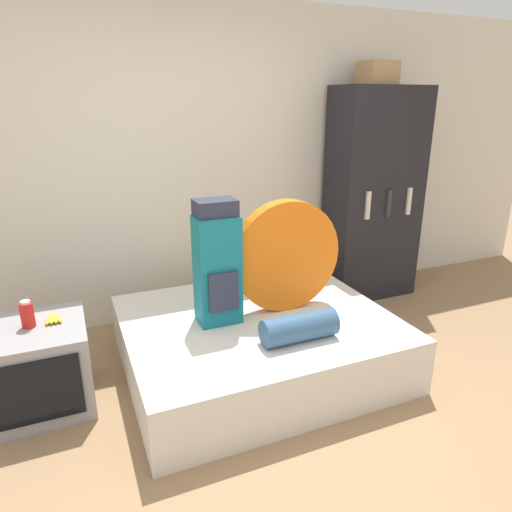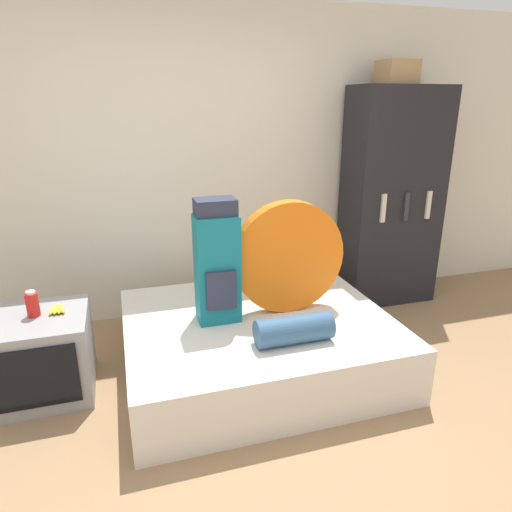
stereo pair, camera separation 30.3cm
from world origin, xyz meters
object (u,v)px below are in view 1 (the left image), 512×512
(sleeping_roll, at_px, (299,327))
(canister, at_px, (27,314))
(television, at_px, (40,367))
(cardboard_box, at_px, (377,73))
(bookshelf, at_px, (373,196))
(backpack, at_px, (217,265))
(tent_bag, at_px, (286,256))

(sleeping_roll, distance_m, canister, 1.64)
(television, distance_m, cardboard_box, 3.46)
(canister, bearing_deg, bookshelf, 12.86)
(backpack, relative_size, canister, 4.98)
(sleeping_roll, xyz_separation_m, canister, (-1.54, 0.55, 0.14))
(backpack, distance_m, tent_bag, 0.51)
(tent_bag, bearing_deg, television, 177.95)
(backpack, height_order, bookshelf, bookshelf)
(sleeping_roll, relative_size, television, 0.80)
(bookshelf, distance_m, cardboard_box, 1.07)
(television, relative_size, bookshelf, 0.31)
(canister, bearing_deg, cardboard_box, 13.30)
(cardboard_box, bearing_deg, bookshelf, -8.31)
(sleeping_roll, height_order, canister, canister)
(television, relative_size, cardboard_box, 2.16)
(tent_bag, xyz_separation_m, sleeping_roll, (-0.13, -0.46, -0.31))
(sleeping_roll, bearing_deg, cardboard_box, 42.14)
(canister, xyz_separation_m, cardboard_box, (2.90, 0.69, 1.43))
(television, distance_m, bookshelf, 3.10)
(backpack, xyz_separation_m, cardboard_box, (1.74, 0.78, 1.25))
(sleeping_roll, height_order, cardboard_box, cardboard_box)
(canister, height_order, cardboard_box, cardboard_box)
(backpack, bearing_deg, television, 176.61)
(sleeping_roll, relative_size, bookshelf, 0.25)
(backpack, distance_m, bookshelf, 1.96)
(backpack, height_order, television, backpack)
(television, bearing_deg, canister, 128.71)
(television, bearing_deg, cardboard_box, 13.84)
(tent_bag, distance_m, canister, 1.68)
(backpack, xyz_separation_m, bookshelf, (1.80, 0.77, 0.18))
(bookshelf, bearing_deg, backpack, -156.89)
(bookshelf, relative_size, cardboard_box, 6.92)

